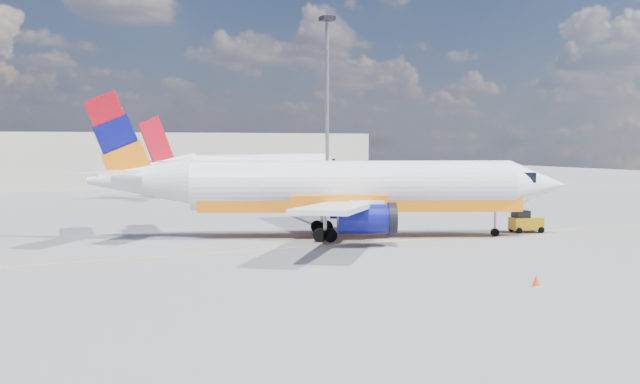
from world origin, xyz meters
name	(u,v)px	position (x,y,z in m)	size (l,w,h in m)	color
ground	(328,254)	(0.00, 0.00, 0.00)	(240.00, 240.00, 0.00)	slate
taxi_line	(308,247)	(0.00, 3.00, 0.01)	(70.00, 0.15, 0.01)	yellow
terminal_main	(151,159)	(5.00, 75.00, 4.00)	(70.00, 14.00, 8.00)	beige
main_jet	(337,189)	(3.70, 6.33, 3.38)	(33.01, 24.91, 10.13)	white
second_jet	(256,168)	(13.06, 48.82, 3.21)	(31.77, 24.19, 9.62)	white
gse_tug	(525,222)	(17.34, 2.95, 0.76)	(2.48, 1.84, 1.61)	black
traffic_cone	(536,281)	(4.40, -12.72, 0.28)	(0.41, 0.41, 0.58)	white
floodlight_mast	(327,89)	(20.08, 42.38, 13.18)	(1.61, 1.61, 21.99)	#93939A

